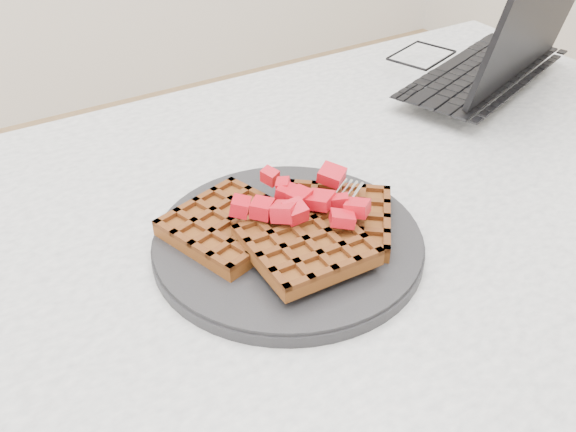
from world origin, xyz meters
The scene contains 6 objects.
table centered at (0.00, 0.00, 0.64)m, with size 1.20×0.80×0.75m.
plate centered at (-0.06, 0.00, 0.76)m, with size 0.27×0.27×0.02m, color black.
waffles centered at (-0.06, -0.01, 0.78)m, with size 0.24×0.20×0.03m.
strawberry_pile centered at (-0.06, 0.00, 0.80)m, with size 0.15×0.15×0.02m, color #A90011, non-canonical shape.
fork centered at (-0.03, -0.03, 0.77)m, with size 0.02×0.18×0.02m, color silver, non-canonical shape.
laptop centered at (0.38, 0.20, 0.79)m, with size 0.37×0.32×0.22m.
Camera 1 is at (-0.32, -0.44, 1.15)m, focal length 40.00 mm.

